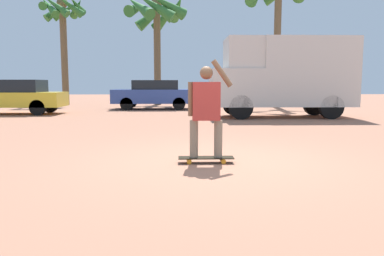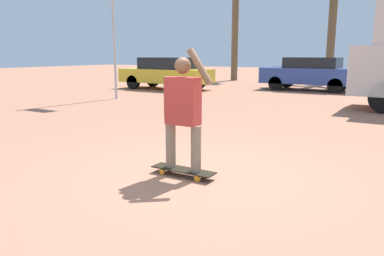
# 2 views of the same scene
# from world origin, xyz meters

# --- Properties ---
(ground_plane) EXTENTS (80.00, 80.00, 0.00)m
(ground_plane) POSITION_xyz_m (0.00, 0.00, 0.00)
(ground_plane) COLOR #A36B51
(skateboard) EXTENTS (0.93, 0.24, 0.10)m
(skateboard) POSITION_xyz_m (-0.20, -0.09, 0.08)
(skateboard) COLOR black
(skateboard) RESTS_ON ground_plane
(person_skateboarder) EXTENTS (0.74, 0.22, 1.63)m
(person_skateboarder) POSITION_xyz_m (-0.20, -0.09, 0.96)
(person_skateboarder) COLOR gray
(person_skateboarder) RESTS_ON skateboard
(camper_van) EXTENTS (5.50, 2.05, 3.08)m
(camper_van) POSITION_xyz_m (3.48, 8.43, 1.68)
(camper_van) COLOR black
(camper_van) RESTS_ON ground_plane
(parked_car_blue) EXTENTS (4.22, 1.93, 1.50)m
(parked_car_blue) POSITION_xyz_m (-1.93, 13.36, 0.80)
(parked_car_blue) COLOR black
(parked_car_blue) RESTS_ON ground_plane
(parked_car_yellow) EXTENTS (4.39, 1.76, 1.49)m
(parked_car_yellow) POSITION_xyz_m (-7.90, 10.36, 0.79)
(parked_car_yellow) COLOR black
(parked_car_yellow) RESTS_ON ground_plane
(palm_tree_center_background) EXTENTS (4.05, 4.13, 6.88)m
(palm_tree_center_background) POSITION_xyz_m (-1.99, 17.57, 5.63)
(palm_tree_center_background) COLOR brown
(palm_tree_center_background) RESTS_ON ground_plane
(palm_tree_far_left) EXTENTS (2.88, 2.91, 6.66)m
(palm_tree_far_left) POSITION_xyz_m (-7.75, 17.55, 5.40)
(palm_tree_far_left) COLOR brown
(palm_tree_far_left) RESTS_ON ground_plane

